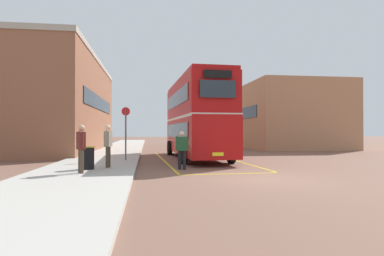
{
  "coord_description": "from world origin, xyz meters",
  "views": [
    {
      "loc": [
        -4.01,
        -10.9,
        1.69
      ],
      "look_at": [
        -0.98,
        11.14,
        1.89
      ],
      "focal_mm": 30.25,
      "sensor_mm": 36.0,
      "label": 1
    }
  ],
  "objects_px": {
    "single_deck_bus": "(205,131)",
    "pedestrian_boarding": "(182,147)",
    "pedestrian_waiting_near": "(108,142)",
    "litter_bin": "(88,158)",
    "double_decker_bus": "(196,117)",
    "pedestrian_waiting_far": "(81,145)",
    "bus_stop_sign": "(126,128)"
  },
  "relations": [
    {
      "from": "double_decker_bus",
      "to": "single_deck_bus",
      "type": "bearing_deg",
      "value": 78.42
    },
    {
      "from": "pedestrian_waiting_far",
      "to": "bus_stop_sign",
      "type": "bearing_deg",
      "value": 75.92
    },
    {
      "from": "pedestrian_boarding",
      "to": "pedestrian_waiting_far",
      "type": "height_order",
      "value": "pedestrian_waiting_far"
    },
    {
      "from": "pedestrian_boarding",
      "to": "pedestrian_waiting_far",
      "type": "xyz_separation_m",
      "value": [
        -3.92,
        -1.75,
        0.2
      ]
    },
    {
      "from": "single_deck_bus",
      "to": "litter_bin",
      "type": "distance_m",
      "value": 27.35
    },
    {
      "from": "pedestrian_waiting_far",
      "to": "litter_bin",
      "type": "xyz_separation_m",
      "value": [
        0.03,
        1.17,
        -0.58
      ]
    },
    {
      "from": "double_decker_bus",
      "to": "single_deck_bus",
      "type": "distance_m",
      "value": 20.1
    },
    {
      "from": "pedestrian_waiting_near",
      "to": "litter_bin",
      "type": "distance_m",
      "value": 1.12
    },
    {
      "from": "litter_bin",
      "to": "double_decker_bus",
      "type": "bearing_deg",
      "value": 48.5
    },
    {
      "from": "single_deck_bus",
      "to": "bus_stop_sign",
      "type": "distance_m",
      "value": 23.22
    },
    {
      "from": "single_deck_bus",
      "to": "pedestrian_waiting_far",
      "type": "height_order",
      "value": "single_deck_bus"
    },
    {
      "from": "litter_bin",
      "to": "single_deck_bus",
      "type": "bearing_deg",
      "value": 70.0
    },
    {
      "from": "double_decker_bus",
      "to": "single_deck_bus",
      "type": "height_order",
      "value": "double_decker_bus"
    },
    {
      "from": "pedestrian_waiting_near",
      "to": "pedestrian_boarding",
      "type": "bearing_deg",
      "value": -0.22
    },
    {
      "from": "double_decker_bus",
      "to": "pedestrian_waiting_near",
      "type": "relative_size",
      "value": 5.73
    },
    {
      "from": "double_decker_bus",
      "to": "pedestrian_boarding",
      "type": "relative_size",
      "value": 6.16
    },
    {
      "from": "pedestrian_waiting_near",
      "to": "bus_stop_sign",
      "type": "relative_size",
      "value": 0.65
    },
    {
      "from": "single_deck_bus",
      "to": "litter_bin",
      "type": "height_order",
      "value": "single_deck_bus"
    },
    {
      "from": "pedestrian_waiting_far",
      "to": "bus_stop_sign",
      "type": "xyz_separation_m",
      "value": [
        1.28,
        5.09,
        0.64
      ]
    },
    {
      "from": "pedestrian_boarding",
      "to": "pedestrian_waiting_far",
      "type": "relative_size",
      "value": 0.95
    },
    {
      "from": "pedestrian_boarding",
      "to": "bus_stop_sign",
      "type": "distance_m",
      "value": 4.34
    },
    {
      "from": "pedestrian_boarding",
      "to": "pedestrian_waiting_near",
      "type": "distance_m",
      "value": 3.17
    },
    {
      "from": "pedestrian_waiting_far",
      "to": "litter_bin",
      "type": "height_order",
      "value": "pedestrian_waiting_far"
    },
    {
      "from": "litter_bin",
      "to": "bus_stop_sign",
      "type": "height_order",
      "value": "bus_stop_sign"
    },
    {
      "from": "pedestrian_waiting_near",
      "to": "pedestrian_waiting_far",
      "type": "relative_size",
      "value": 1.02
    },
    {
      "from": "single_deck_bus",
      "to": "pedestrian_boarding",
      "type": "height_order",
      "value": "single_deck_bus"
    },
    {
      "from": "single_deck_bus",
      "to": "double_decker_bus",
      "type": "bearing_deg",
      "value": -101.58
    },
    {
      "from": "double_decker_bus",
      "to": "litter_bin",
      "type": "xyz_separation_m",
      "value": [
        -5.32,
        -6.01,
        -1.91
      ]
    },
    {
      "from": "double_decker_bus",
      "to": "pedestrian_waiting_far",
      "type": "bearing_deg",
      "value": -126.68
    },
    {
      "from": "pedestrian_waiting_far",
      "to": "litter_bin",
      "type": "bearing_deg",
      "value": 88.55
    },
    {
      "from": "pedestrian_waiting_near",
      "to": "litter_bin",
      "type": "bearing_deg",
      "value": -140.73
    },
    {
      "from": "single_deck_bus",
      "to": "pedestrian_waiting_near",
      "type": "height_order",
      "value": "single_deck_bus"
    }
  ]
}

